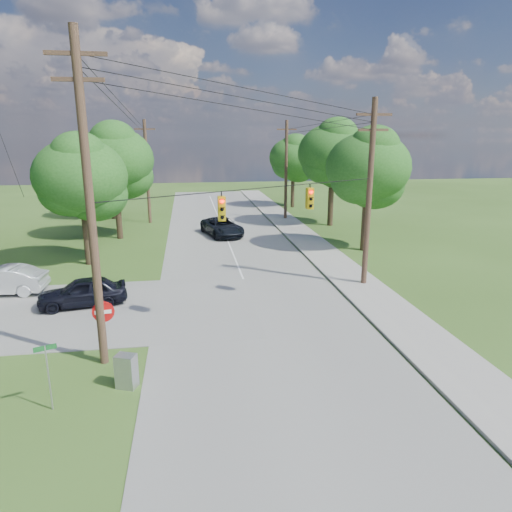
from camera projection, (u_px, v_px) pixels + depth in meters
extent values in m
plane|color=#33511B|center=(224.00, 359.00, 17.96)|extent=(140.00, 140.00, 0.00)
cube|color=gray|center=(255.00, 309.00, 23.02)|extent=(10.00, 100.00, 0.03)
cube|color=#9E9C93|center=(381.00, 301.00, 23.97)|extent=(2.60, 100.00, 0.12)
cylinder|color=brown|center=(90.00, 209.00, 16.14)|extent=(0.32, 0.32, 12.00)
cube|color=brown|center=(76.00, 53.00, 14.84)|extent=(2.00, 0.12, 0.14)
cube|color=brown|center=(78.00, 79.00, 15.04)|extent=(1.70, 0.12, 0.14)
cylinder|color=brown|center=(369.00, 196.00, 25.54)|extent=(0.32, 0.32, 10.50)
cube|color=brown|center=(374.00, 114.00, 24.42)|extent=(2.00, 0.12, 0.14)
cube|color=brown|center=(373.00, 130.00, 24.63)|extent=(1.70, 0.12, 0.14)
cylinder|color=brown|center=(286.00, 171.00, 46.63)|extent=(0.32, 0.32, 10.00)
cube|color=brown|center=(287.00, 129.00, 45.58)|extent=(2.00, 0.12, 0.14)
cylinder|color=brown|center=(147.00, 172.00, 44.64)|extent=(0.32, 0.32, 10.00)
cube|color=brown|center=(145.00, 129.00, 43.59)|extent=(2.00, 0.12, 0.14)
cylinder|color=black|center=(261.00, 91.00, 19.63)|extent=(13.52, 7.63, 1.53)
cylinder|color=black|center=(261.00, 101.00, 19.73)|extent=(13.52, 7.63, 1.53)
cylinder|color=black|center=(261.00, 111.00, 19.84)|extent=(13.52, 7.63, 1.53)
cylinder|color=black|center=(317.00, 124.00, 35.00)|extent=(0.03, 22.00, 0.53)
cylinder|color=black|center=(127.00, 110.00, 29.21)|extent=(0.43, 29.60, 2.03)
cylinder|color=black|center=(317.00, 130.00, 35.11)|extent=(0.03, 22.00, 0.53)
cylinder|color=black|center=(128.00, 116.00, 29.31)|extent=(0.43, 29.60, 2.03)
cylinder|color=black|center=(261.00, 188.00, 20.69)|extent=(13.52, 7.63, 0.04)
cube|color=gold|center=(222.00, 209.00, 19.48)|extent=(0.32, 0.22, 1.05)
sphere|color=#FF0C05|center=(222.00, 201.00, 19.25)|extent=(0.17, 0.17, 0.17)
cube|color=gold|center=(221.00, 208.00, 19.70)|extent=(0.32, 0.22, 1.05)
sphere|color=#FF0C05|center=(221.00, 199.00, 19.75)|extent=(0.17, 0.17, 0.17)
cube|color=gold|center=(310.00, 199.00, 22.60)|extent=(0.32, 0.22, 1.05)
sphere|color=#FF0C05|center=(311.00, 192.00, 22.38)|extent=(0.17, 0.17, 0.17)
cube|color=gold|center=(309.00, 198.00, 22.83)|extent=(0.32, 0.22, 1.05)
sphere|color=#FF0C05|center=(309.00, 191.00, 22.88)|extent=(0.17, 0.17, 0.17)
cylinder|color=#3F2F1F|center=(87.00, 242.00, 30.74)|extent=(0.45, 0.45, 3.15)
ellipsoid|color=#1E5218|center=(81.00, 176.00, 29.63)|extent=(6.00, 6.00, 4.92)
cylinder|color=#3F2F1F|center=(119.00, 218.00, 38.49)|extent=(0.50, 0.50, 3.50)
ellipsoid|color=#1E5218|center=(114.00, 160.00, 37.25)|extent=(6.40, 6.40, 5.25)
cylinder|color=#3F2F1F|center=(112.00, 203.00, 47.78)|extent=(0.48, 0.47, 3.32)
ellipsoid|color=#1E5218|center=(109.00, 158.00, 46.60)|extent=(6.00, 6.00, 4.92)
cylinder|color=#3F2F1F|center=(364.00, 229.00, 34.55)|extent=(0.48, 0.48, 3.32)
ellipsoid|color=#1E5218|center=(368.00, 167.00, 33.37)|extent=(6.20, 6.20, 5.08)
cylinder|color=#3F2F1F|center=(331.00, 207.00, 44.14)|extent=(0.52, 0.52, 3.67)
ellipsoid|color=#1E5218|center=(333.00, 153.00, 42.83)|extent=(6.60, 6.60, 5.41)
cylinder|color=#3F2F1F|center=(293.00, 194.00, 55.53)|extent=(0.45, 0.45, 3.15)
ellipsoid|color=#1E5218|center=(293.00, 158.00, 54.41)|extent=(5.80, 5.80, 4.76)
imported|color=black|center=(83.00, 292.00, 23.30)|extent=(4.59, 2.51, 1.48)
imported|color=silver|center=(1.00, 281.00, 25.00)|extent=(4.74, 1.85, 1.54)
imported|color=black|center=(222.00, 227.00, 39.75)|extent=(3.91, 6.00, 1.54)
cube|color=#979B9D|center=(126.00, 371.00, 15.78)|extent=(0.81, 0.70, 1.22)
cylinder|color=#979B9D|center=(105.00, 333.00, 17.39)|extent=(0.07, 0.07, 2.41)
cylinder|color=#B90C0E|center=(103.00, 312.00, 17.16)|extent=(0.83, 0.12, 0.83)
cube|color=white|center=(103.00, 312.00, 17.13)|extent=(0.60, 0.10, 0.14)
cylinder|color=#979B9D|center=(49.00, 378.00, 14.35)|extent=(0.05, 0.05, 2.24)
cube|color=#145A22|center=(45.00, 348.00, 14.08)|extent=(0.64, 0.28, 0.16)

